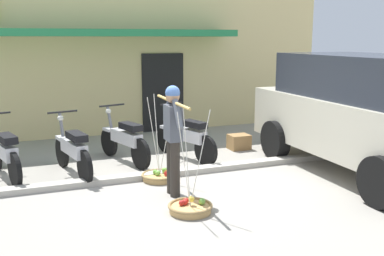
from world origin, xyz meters
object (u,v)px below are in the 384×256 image
(fruit_basket_right_side, at_px, (160,176))
(motorcycle_third_in_row, at_px, (125,140))
(wooden_crate, at_px, (239,142))
(motorcycle_end_of_row, at_px, (186,137))
(parked_truck, at_px, (369,111))
(motorcycle_nearest_shop, at_px, (4,153))
(fruit_vendor, at_px, (173,133))
(fruit_basket_left_side, at_px, (190,207))
(motorcycle_second_in_row, at_px, (73,150))

(fruit_basket_right_side, xyz_separation_m, motorcycle_third_in_row, (-0.29, 1.30, 0.38))
(wooden_crate, bearing_deg, motorcycle_third_in_row, -176.58)
(motorcycle_end_of_row, height_order, parked_truck, parked_truck)
(motorcycle_end_of_row, bearing_deg, parked_truck, -38.17)
(motorcycle_nearest_shop, bearing_deg, fruit_vendor, -37.23)
(motorcycle_end_of_row, bearing_deg, fruit_basket_right_side, -129.48)
(fruit_basket_right_side, bearing_deg, wooden_crate, 32.70)
(fruit_basket_right_side, xyz_separation_m, parked_truck, (3.53, -0.97, 1.05))
(motorcycle_end_of_row, relative_size, parked_truck, 0.36)
(fruit_basket_right_side, height_order, motorcycle_end_of_row, fruit_basket_right_side)
(motorcycle_third_in_row, height_order, motorcycle_end_of_row, same)
(fruit_vendor, height_order, parked_truck, parked_truck)
(motorcycle_end_of_row, bearing_deg, fruit_basket_left_side, -109.72)
(motorcycle_second_in_row, xyz_separation_m, wooden_crate, (3.60, 0.64, -0.29))
(fruit_basket_left_side, height_order, motorcycle_second_in_row, fruit_basket_left_side)
(fruit_vendor, bearing_deg, wooden_crate, 44.19)
(motorcycle_nearest_shop, distance_m, motorcycle_third_in_row, 2.16)
(motorcycle_end_of_row, distance_m, wooden_crate, 1.45)
(motorcycle_second_in_row, distance_m, parked_truck, 5.22)
(motorcycle_third_in_row, bearing_deg, motorcycle_nearest_shop, -173.68)
(motorcycle_second_in_row, bearing_deg, parked_truck, -20.21)
(motorcycle_second_in_row, bearing_deg, motorcycle_third_in_row, 25.21)
(parked_truck, bearing_deg, wooden_crate, 117.37)
(fruit_basket_right_side, distance_m, motorcycle_end_of_row, 1.46)
(motorcycle_nearest_shop, distance_m, parked_truck, 6.35)
(motorcycle_second_in_row, xyz_separation_m, motorcycle_end_of_row, (2.23, 0.28, 0.00))
(motorcycle_end_of_row, xyz_separation_m, wooden_crate, (1.37, 0.36, -0.29))
(fruit_basket_left_side, height_order, wooden_crate, fruit_basket_left_side)
(motorcycle_nearest_shop, relative_size, motorcycle_second_in_row, 0.99)
(parked_truck, bearing_deg, motorcycle_third_in_row, 149.20)
(fruit_basket_right_side, relative_size, parked_truck, 0.30)
(fruit_vendor, relative_size, fruit_basket_left_side, 1.17)
(motorcycle_third_in_row, distance_m, parked_truck, 4.50)
(motorcycle_third_in_row, xyz_separation_m, parked_truck, (3.82, -2.28, 0.68))
(fruit_vendor, relative_size, motorcycle_second_in_row, 0.94)
(fruit_basket_right_side, xyz_separation_m, motorcycle_nearest_shop, (-2.44, 1.07, 0.38))
(fruit_vendor, distance_m, fruit_basket_right_side, 1.19)
(fruit_basket_right_side, height_order, motorcycle_second_in_row, fruit_basket_right_side)
(fruit_basket_left_side, bearing_deg, wooden_crate, 52.35)
(fruit_basket_left_side, bearing_deg, motorcycle_end_of_row, 70.28)
(motorcycle_nearest_shop, bearing_deg, wooden_crate, 4.75)
(fruit_basket_left_side, relative_size, motorcycle_end_of_row, 0.83)
(motorcycle_second_in_row, bearing_deg, fruit_basket_left_side, -61.37)
(fruit_basket_left_side, bearing_deg, fruit_basket_right_side, 88.33)
(parked_truck, bearing_deg, motorcycle_second_in_row, 159.79)
(fruit_vendor, xyz_separation_m, motorcycle_nearest_shop, (-2.42, 1.84, -0.52))
(fruit_basket_right_side, bearing_deg, parked_truck, -15.44)
(motorcycle_nearest_shop, bearing_deg, motorcycle_end_of_row, 0.45)
(motorcycle_third_in_row, relative_size, wooden_crate, 4.02)
(fruit_basket_left_side, bearing_deg, motorcycle_third_in_row, 95.00)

